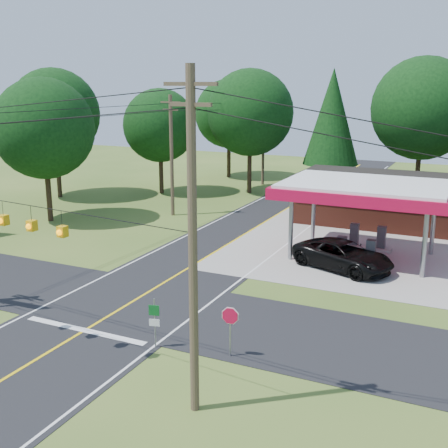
% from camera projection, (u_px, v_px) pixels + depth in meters
% --- Properties ---
extents(ground, '(120.00, 120.00, 0.00)m').
position_uv_depth(ground, '(130.00, 303.00, 28.61)').
color(ground, '#3D5C20').
rests_on(ground, ground).
extents(main_highway, '(8.00, 120.00, 0.02)m').
position_uv_depth(main_highway, '(130.00, 303.00, 28.60)').
color(main_highway, black).
rests_on(main_highway, ground).
extents(cross_road, '(70.00, 7.00, 0.02)m').
position_uv_depth(cross_road, '(130.00, 303.00, 28.60)').
color(cross_road, black).
rests_on(cross_road, ground).
extents(lane_center_yellow, '(0.15, 110.00, 0.00)m').
position_uv_depth(lane_center_yellow, '(130.00, 303.00, 28.60)').
color(lane_center_yellow, yellow).
rests_on(lane_center_yellow, main_highway).
extents(gas_canopy, '(10.60, 7.40, 4.88)m').
position_uv_depth(gas_canopy, '(365.00, 192.00, 35.24)').
color(gas_canopy, gray).
rests_on(gas_canopy, ground).
extents(convenience_store, '(16.40, 7.55, 3.80)m').
position_uv_depth(convenience_store, '(402.00, 201.00, 44.15)').
color(convenience_store, maroon).
rests_on(convenience_store, ground).
extents(utility_pole_near_right, '(1.80, 0.30, 11.50)m').
position_uv_depth(utility_pole_near_right, '(193.00, 243.00, 17.91)').
color(utility_pole_near_right, '#473828').
rests_on(utility_pole_near_right, ground).
extents(utility_pole_far_left, '(1.80, 0.30, 10.00)m').
position_uv_depth(utility_pole_far_left, '(172.00, 154.00, 46.43)').
color(utility_pole_far_left, '#473828').
rests_on(utility_pole_far_left, ground).
extents(utility_pole_north, '(0.30, 0.30, 9.50)m').
position_uv_depth(utility_pole_north, '(263.00, 141.00, 60.82)').
color(utility_pole_north, '#473828').
rests_on(utility_pole_north, ground).
extents(overhead_beacons, '(17.04, 2.04, 1.03)m').
position_uv_depth(overhead_beacons, '(16.00, 205.00, 22.24)').
color(overhead_beacons, black).
rests_on(overhead_beacons, ground).
extents(treeline_backdrop, '(70.27, 51.59, 13.30)m').
position_uv_depth(treeline_backdrop, '(297.00, 125.00, 47.48)').
color(treeline_backdrop, '#332316').
rests_on(treeline_backdrop, ground).
extents(suv_car, '(7.93, 7.93, 1.71)m').
position_uv_depth(suv_car, '(343.00, 256.00, 33.65)').
color(suv_car, black).
rests_on(suv_car, ground).
extents(octagonal_stop_sign, '(0.77, 0.12, 2.18)m').
position_uv_depth(octagonal_stop_sign, '(230.00, 320.00, 22.67)').
color(octagonal_stop_sign, gray).
rests_on(octagonal_stop_sign, ground).
extents(route_sign_post, '(0.45, 0.14, 2.22)m').
position_uv_depth(route_sign_post, '(154.00, 319.00, 23.51)').
color(route_sign_post, gray).
rests_on(route_sign_post, ground).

